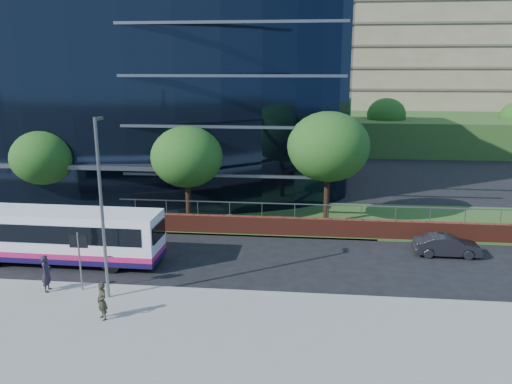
# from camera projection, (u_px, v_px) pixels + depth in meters

# --- Properties ---
(ground) EXTENTS (200.00, 200.00, 0.00)m
(ground) POSITION_uv_depth(u_px,v_px,m) (11.00, 275.00, 25.06)
(ground) COLOR black
(ground) RESTS_ON ground
(yellow_line_outer) EXTENTS (80.00, 0.08, 0.01)m
(yellow_line_outer) POSITION_uv_depth(u_px,v_px,m) (2.00, 281.00, 24.29)
(yellow_line_outer) COLOR gold
(yellow_line_outer) RESTS_ON ground
(yellow_line_inner) EXTENTS (80.00, 0.08, 0.01)m
(yellow_line_inner) POSITION_uv_depth(u_px,v_px,m) (3.00, 280.00, 24.44)
(yellow_line_inner) COLOR gold
(yellow_line_inner) RESTS_ON ground
(far_forecourt) EXTENTS (50.00, 8.00, 0.10)m
(far_forecourt) POSITION_uv_depth(u_px,v_px,m) (21.00, 210.00, 36.27)
(far_forecourt) COLOR gray
(far_forecourt) RESTS_ON ground
(grass_verge) EXTENTS (36.00, 8.00, 0.12)m
(grass_verge) POSITION_uv_depth(u_px,v_px,m) (446.00, 223.00, 33.22)
(grass_verge) COLOR #2D511E
(grass_verge) RESTS_ON ground
(glass_office) EXTENTS (44.00, 23.10, 16.00)m
(glass_office) POSITION_uv_depth(u_px,v_px,m) (95.00, 92.00, 43.62)
(glass_office) COLOR black
(glass_office) RESTS_ON ground
(retaining_wall) EXTENTS (34.00, 0.40, 2.11)m
(retaining_wall) POSITION_uv_depth(u_px,v_px,m) (394.00, 230.00, 29.92)
(retaining_wall) COLOR maroon
(retaining_wall) RESTS_ON ground
(apartment_block) EXTENTS (60.00, 42.00, 30.00)m
(apartment_block) POSITION_uv_depth(u_px,v_px,m) (427.00, 60.00, 74.27)
(apartment_block) COLOR #2D511E
(apartment_block) RESTS_ON ground
(street_sign) EXTENTS (0.85, 0.09, 2.80)m
(street_sign) POSITION_uv_depth(u_px,v_px,m) (79.00, 249.00, 22.55)
(street_sign) COLOR slate
(street_sign) RESTS_ON pavement_near
(tree_far_b) EXTENTS (4.29, 4.29, 6.05)m
(tree_far_b) POSITION_uv_depth(u_px,v_px,m) (43.00, 158.00, 33.50)
(tree_far_b) COLOR black
(tree_far_b) RESTS_ON ground
(tree_far_c) EXTENTS (4.62, 4.62, 6.51)m
(tree_far_c) POSITION_uv_depth(u_px,v_px,m) (187.00, 157.00, 31.92)
(tree_far_c) COLOR black
(tree_far_c) RESTS_ON ground
(tree_far_d) EXTENTS (5.28, 5.28, 7.44)m
(tree_far_d) POSITION_uv_depth(u_px,v_px,m) (328.00, 147.00, 31.81)
(tree_far_d) COLOR black
(tree_far_d) RESTS_ON ground
(tree_dist_e) EXTENTS (4.62, 4.62, 6.51)m
(tree_dist_e) POSITION_uv_depth(u_px,v_px,m) (386.00, 115.00, 60.09)
(tree_dist_e) COLOR black
(tree_dist_e) RESTS_ON ground
(streetlight_east) EXTENTS (0.15, 0.77, 8.00)m
(streetlight_east) POSITION_uv_depth(u_px,v_px,m) (102.00, 204.00, 21.27)
(streetlight_east) COLOR slate
(streetlight_east) RESTS_ON pavement_near
(city_bus) EXTENTS (10.54, 2.57, 2.84)m
(city_bus) POSITION_uv_depth(u_px,v_px,m) (65.00, 235.00, 26.30)
(city_bus) COLOR white
(city_bus) RESTS_ON ground
(parked_car) EXTENTS (3.57, 1.26, 1.17)m
(parked_car) POSITION_uv_depth(u_px,v_px,m) (447.00, 246.00, 27.44)
(parked_car) COLOR black
(parked_car) RESTS_ON ground
(pedestrian) EXTENTS (0.50, 0.69, 1.74)m
(pedestrian) POSITION_uv_depth(u_px,v_px,m) (47.00, 273.00, 22.70)
(pedestrian) COLOR #251E2E
(pedestrian) RESTS_ON pavement_near
(pedestrian_b) EXTENTS (0.69, 0.67, 1.59)m
(pedestrian_b) POSITION_uv_depth(u_px,v_px,m) (102.00, 301.00, 20.17)
(pedestrian_b) COLOR #2F2E21
(pedestrian_b) RESTS_ON pavement_near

